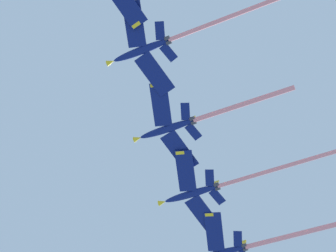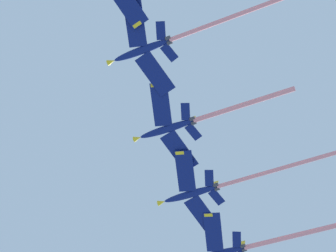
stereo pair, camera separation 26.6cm
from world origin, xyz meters
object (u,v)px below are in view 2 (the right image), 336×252
jet_inner_left (165,42)px  jet_far_right (244,248)px  jet_inner_right (214,187)px  jet_centre (190,122)px

jet_inner_left → jet_far_right: size_ratio=1.04×
jet_inner_left → jet_inner_right: (11.83, -29.61, -0.27)m
jet_far_right → jet_inner_left: bearing=109.3°
jet_inner_right → jet_far_right: bearing=-75.9°
jet_centre → jet_far_right: size_ratio=0.96×
jet_centre → jet_inner_right: (5.17, -14.00, -0.66)m
jet_inner_left → jet_centre: bearing=-66.9°
jet_inner_left → jet_far_right: bearing=-70.7°
jet_inner_left → jet_far_right: 46.84m
jet_centre → jet_inner_left: bearing=113.1°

